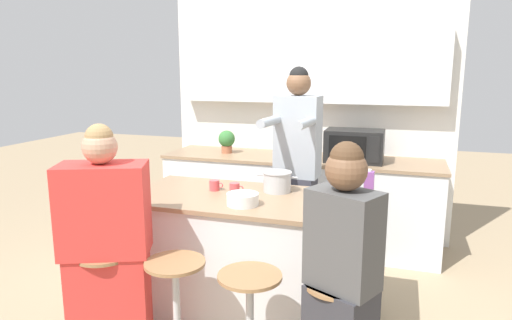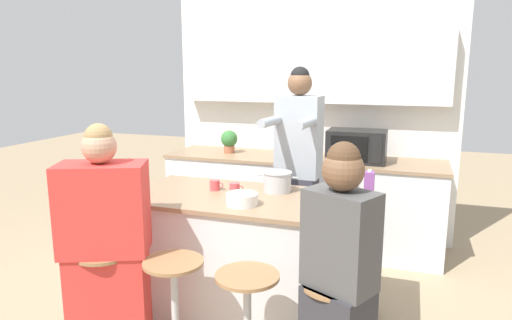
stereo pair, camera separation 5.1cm
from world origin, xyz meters
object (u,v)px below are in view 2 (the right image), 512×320
object	(u,v)px
fruit_bowl	(326,195)
coffee_cup_far	(215,185)
potted_plant	(229,140)
cooking_pot	(277,182)
person_cooking	(298,177)
juice_carton	(369,185)
bar_stool_leftmost	(107,301)
person_wrapped_blanket	(106,252)
banana_bunch	(361,200)
kitchen_island	(252,257)
person_seated_near	(339,290)
microwave	(357,146)
bar_stool_center_left	(175,313)
coffee_cup_near	(235,188)

from	to	relation	value
fruit_bowl	coffee_cup_far	distance (m)	0.83
potted_plant	fruit_bowl	bearing A→B (deg)	-47.41
cooking_pot	person_cooking	bearing A→B (deg)	85.77
juice_carton	bar_stool_leftmost	bearing A→B (deg)	-146.34
person_wrapped_blanket	banana_bunch	xyz separation A→B (m)	(1.43, 0.83, 0.24)
kitchen_island	potted_plant	size ratio (longest dim) A/B	7.32
cooking_pot	juice_carton	bearing A→B (deg)	4.50
fruit_bowl	cooking_pot	bearing A→B (deg)	166.33
person_seated_near	banana_bunch	distance (m)	0.86
kitchen_island	person_cooking	xyz separation A→B (m)	(0.16, 0.68, 0.46)
banana_bunch	juice_carton	distance (m)	0.18
banana_bunch	microwave	distance (m)	1.40
person_wrapped_blanket	potted_plant	xyz separation A→B (m)	(-0.11, 2.25, 0.35)
person_wrapped_blanket	person_cooking	bearing A→B (deg)	36.31
bar_stool_leftmost	fruit_bowl	world-z (taller)	fruit_bowl
bar_stool_center_left	potted_plant	bearing A→B (deg)	104.02
person_wrapped_blanket	cooking_pot	size ratio (longest dim) A/B	4.92
fruit_bowl	banana_bunch	bearing A→B (deg)	-3.73
kitchen_island	bar_stool_leftmost	size ratio (longest dim) A/B	2.52
kitchen_island	bar_stool_center_left	distance (m)	0.76
person_cooking	fruit_bowl	world-z (taller)	person_cooking
cooking_pot	banana_bunch	xyz separation A→B (m)	(0.62, -0.11, -0.05)
coffee_cup_near	potted_plant	xyz separation A→B (m)	(-0.64, 1.47, 0.10)
coffee_cup_near	banana_bunch	size ratio (longest dim) A/B	0.63
juice_carton	banana_bunch	bearing A→B (deg)	-102.08
bar_stool_center_left	person_cooking	size ratio (longest dim) A/B	0.38
person_wrapped_blanket	coffee_cup_far	distance (m)	0.93
fruit_bowl	potted_plant	world-z (taller)	potted_plant
person_seated_near	fruit_bowl	xyz separation A→B (m)	(-0.22, 0.84, 0.26)
person_seated_near	fruit_bowl	size ratio (longest dim) A/B	7.92
bar_stool_center_left	coffee_cup_near	bearing A→B (deg)	83.78
person_wrapped_blanket	fruit_bowl	bearing A→B (deg)	12.44
bar_stool_leftmost	kitchen_island	bearing A→B (deg)	46.31
person_cooking	cooking_pot	distance (m)	0.49
person_seated_near	microwave	world-z (taller)	person_seated_near
bar_stool_center_left	potted_plant	world-z (taller)	potted_plant
bar_stool_center_left	juice_carton	world-z (taller)	juice_carton
bar_stool_leftmost	cooking_pot	xyz separation A→B (m)	(0.83, 0.93, 0.62)
kitchen_island	person_wrapped_blanket	world-z (taller)	person_wrapped_blanket
microwave	banana_bunch	bearing A→B (deg)	-81.83
person_cooking	kitchen_island	bearing A→B (deg)	-99.38
person_cooking	juice_carton	bearing A→B (deg)	-31.20
cooking_pot	juice_carton	distance (m)	0.65
bar_stool_center_left	person_cooking	bearing A→B (deg)	74.19
coffee_cup_far	person_cooking	bearing A→B (deg)	50.71
bar_stool_leftmost	fruit_bowl	size ratio (longest dim) A/B	3.80
person_seated_near	coffee_cup_far	bearing A→B (deg)	168.05
kitchen_island	coffee_cup_far	bearing A→B (deg)	164.91
cooking_pot	juice_carton	size ratio (longest dim) A/B	1.50
cooking_pot	coffee_cup_near	distance (m)	0.32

